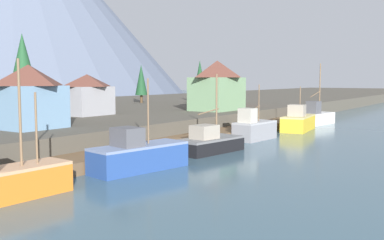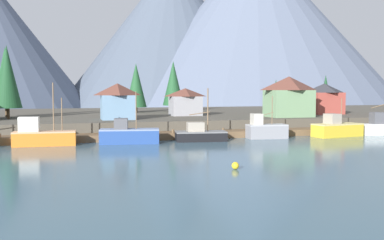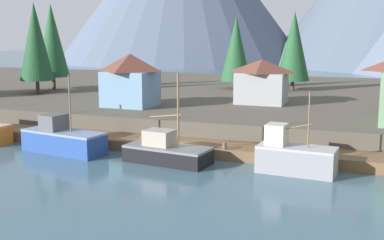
{
  "view_description": "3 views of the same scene",
  "coord_description": "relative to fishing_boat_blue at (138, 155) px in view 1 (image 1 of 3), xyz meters",
  "views": [
    {
      "loc": [
        -37.04,
        -25.57,
        7.25
      ],
      "look_at": [
        1.79,
        1.44,
        2.86
      ],
      "focal_mm": 41.55,
      "sensor_mm": 36.0,
      "label": 1
    },
    {
      "loc": [
        -18.67,
        -62.15,
        7.44
      ],
      "look_at": [
        -0.51,
        2.03,
        2.81
      ],
      "focal_mm": 40.13,
      "sensor_mm": 36.0,
      "label": 2
    },
    {
      "loc": [
        16.19,
        -40.53,
        11.03
      ],
      "look_at": [
        0.14,
        2.43,
        2.99
      ],
      "focal_mm": 46.78,
      "sensor_mm": 36.0,
      "label": 3
    }
  ],
  "objects": [
    {
      "name": "fishing_boat_blue",
      "position": [
        0.0,
        0.0,
        0.0
      ],
      "size": [
        8.54,
        4.15,
        7.29
      ],
      "rotation": [
        0.0,
        0.0,
        -0.17
      ],
      "color": "navy",
      "rests_on": "ground_plane"
    },
    {
      "name": "shoreline_bank",
      "position": [
        10.95,
        34.21,
        0.02
      ],
      "size": [
        400.0,
        56.0,
        2.5
      ],
      "primitive_type": "cube",
      "color": "#4C473D",
      "rests_on": "ground_plane"
    },
    {
      "name": "fishing_boat_yellow",
      "position": [
        33.44,
        -0.16,
        0.03
      ],
      "size": [
        8.57,
        4.36,
        6.18
      ],
      "rotation": [
        0.0,
        0.0,
        0.15
      ],
      "color": "gold",
      "rests_on": "ground_plane"
    },
    {
      "name": "house_green",
      "position": [
        31.37,
        11.98,
        5.11
      ],
      "size": [
        8.4,
        5.85,
        7.51
      ],
      "color": "#6B8E66",
      "rests_on": "shoreline_bank"
    },
    {
      "name": "conifer_mid_left",
      "position": [
        15.15,
        36.82,
        7.85
      ],
      "size": [
        4.86,
        4.86,
        11.69
      ],
      "color": "#4C3823",
      "rests_on": "shoreline_bank"
    },
    {
      "name": "house_red",
      "position": [
        43.28,
        18.8,
        4.53
      ],
      "size": [
        6.74,
        5.95,
        6.38
      ],
      "color": "#9E4238",
      "rests_on": "shoreline_bank"
    },
    {
      "name": "fishing_boat_white",
      "position": [
        42.76,
        0.46,
        0.01
      ],
      "size": [
        8.41,
        3.31,
        9.68
      ],
      "rotation": [
        0.0,
        0.0,
        -0.12
      ],
      "color": "silver",
      "rests_on": "ground_plane"
    },
    {
      "name": "ground_plane",
      "position": [
        10.95,
        22.21,
        -1.73
      ],
      "size": [
        400.0,
        400.0,
        1.0
      ],
      "primitive_type": "cube",
      "color": "#3D5B6B"
    },
    {
      "name": "conifer_back_left",
      "position": [
        48.8,
        26.82,
        6.37
      ],
      "size": [
        2.5,
        2.5,
        8.48
      ],
      "color": "#4C3823",
      "rests_on": "shoreline_bank"
    },
    {
      "name": "fishing_boat_black",
      "position": [
        10.47,
        0.04,
        -0.26
      ],
      "size": [
        7.72,
        4.03,
        7.73
      ],
      "rotation": [
        0.0,
        0.0,
        -0.13
      ],
      "color": "black",
      "rests_on": "ground_plane"
    },
    {
      "name": "house_grey",
      "position": [
        13.9,
        21.2,
        4.01
      ],
      "size": [
        6.11,
        4.62,
        5.35
      ],
      "color": "gray",
      "rests_on": "shoreline_bank"
    },
    {
      "name": "fishing_boat_grey",
      "position": [
        21.26,
        0.57,
        0.1
      ],
      "size": [
        6.28,
        3.04,
        6.58
      ],
      "rotation": [
        0.0,
        0.0,
        -0.08
      ],
      "color": "gray",
      "rests_on": "ground_plane"
    },
    {
      "name": "dock",
      "position": [
        10.95,
        4.2,
        -0.72
      ],
      "size": [
        80.0,
        4.0,
        1.6
      ],
      "color": "brown",
      "rests_on": "ground_plane"
    },
    {
      "name": "house_blue",
      "position": [
        -0.03,
        13.82,
        4.4
      ],
      "size": [
        5.8,
        5.46,
        6.12
      ],
      "color": "#6689A8",
      "rests_on": "shoreline_bank"
    },
    {
      "name": "conifer_near_right",
      "position": [
        40.47,
        35.19,
        5.8
      ],
      "size": [
        2.43,
        2.43,
        7.58
      ],
      "color": "#4C3823",
      "rests_on": "shoreline_bank"
    }
  ]
}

